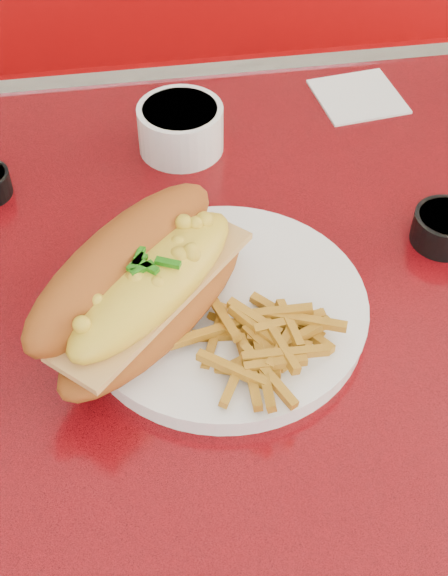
{
  "coord_description": "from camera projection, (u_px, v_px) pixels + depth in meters",
  "views": [
    {
      "loc": [
        -0.19,
        -0.52,
        1.35
      ],
      "look_at": [
        -0.11,
        -0.03,
        0.81
      ],
      "focal_mm": 50.0,
      "sensor_mm": 36.0,
      "label": 1
    }
  ],
  "objects": [
    {
      "name": "dinner_plate",
      "position": [
        224.0,
        309.0,
        0.75
      ],
      "size": [
        0.34,
        0.34,
        0.02
      ],
      "rotation": [
        0.0,
        0.0,
        0.33
      ],
      "color": "white",
      "rests_on": "diner_table"
    },
    {
      "name": "fork",
      "position": [
        286.0,
        310.0,
        0.74
      ],
      "size": [
        0.04,
        0.13,
        0.0
      ],
      "rotation": [
        0.0,
        0.0,
        1.77
      ],
      "color": "silver",
      "rests_on": "dinner_plate"
    },
    {
      "name": "paper_napkin",
      "position": [
        358.0,
        96.0,
        1.01
      ],
      "size": [
        0.11,
        0.11,
        0.0
      ],
      "primitive_type": "cube",
      "rotation": [
        0.0,
        0.0,
        0.12
      ],
      "color": "white",
      "rests_on": "diner_table"
    },
    {
      "name": "mac_hoagie",
      "position": [
        143.0,
        285.0,
        0.7
      ],
      "size": [
        0.25,
        0.26,
        0.11
      ],
      "rotation": [
        0.0,
        0.0,
        0.8
      ],
      "color": "#9D4F19",
      "rests_on": "dinner_plate"
    },
    {
      "name": "booth_bench_far",
      "position": [
        215.0,
        164.0,
        1.69
      ],
      "size": [
        1.2,
        0.51,
        0.9
      ],
      "color": "#A20A0C",
      "rests_on": "ground"
    },
    {
      "name": "diner_table",
      "position": [
        317.0,
        380.0,
        0.91
      ],
      "size": [
        1.23,
        0.83,
        0.77
      ],
      "color": "red",
      "rests_on": "ground"
    },
    {
      "name": "sauce_cup_right",
      "position": [
        445.0,
        227.0,
        0.82
      ],
      "size": [
        0.07,
        0.07,
        0.03
      ],
      "rotation": [
        0.0,
        0.0,
        -0.01
      ],
      "color": "black",
      "rests_on": "diner_table"
    },
    {
      "name": "gravy_ramekin",
      "position": [
        181.0,
        127.0,
        0.92
      ],
      "size": [
        0.12,
        0.12,
        0.05
      ],
      "rotation": [
        0.0,
        0.0,
        -0.31
      ],
      "color": "white",
      "rests_on": "diner_table"
    },
    {
      "name": "fries_pile",
      "position": [
        263.0,
        341.0,
        0.7
      ],
      "size": [
        0.13,
        0.12,
        0.03
      ],
      "primitive_type": null,
      "rotation": [
        0.0,
        0.0,
        0.23
      ],
      "color": "orange",
      "rests_on": "dinner_plate"
    }
  ]
}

